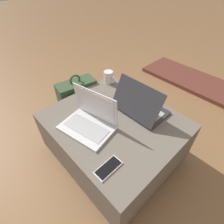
# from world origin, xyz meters

# --- Properties ---
(ground_plane) EXTENTS (14.00, 14.00, 0.00)m
(ground_plane) POSITION_xyz_m (0.00, 0.00, 0.00)
(ground_plane) COLOR olive
(ottoman) EXTENTS (0.86, 0.76, 0.38)m
(ottoman) POSITION_xyz_m (0.00, 0.00, 0.19)
(ottoman) COLOR #3D3832
(ottoman) RESTS_ON ground_plane
(laptop_near) EXTENTS (0.37, 0.29, 0.24)m
(laptop_near) POSITION_xyz_m (-0.07, -0.15, 0.43)
(laptop_near) COLOR silver
(laptop_near) RESTS_ON ottoman
(laptop_far) EXTENTS (0.36, 0.25, 0.23)m
(laptop_far) POSITION_xyz_m (0.06, 0.18, 0.43)
(laptop_far) COLOR #333338
(laptop_far) RESTS_ON ottoman
(cell_phone) EXTENTS (0.07, 0.15, 0.01)m
(cell_phone) POSITION_xyz_m (0.24, -0.27, 0.39)
(cell_phone) COLOR white
(cell_phone) RESTS_ON ottoman
(backpack) EXTENTS (0.24, 0.35, 0.48)m
(backpack) POSITION_xyz_m (-0.53, 0.05, 0.20)
(backpack) COLOR #385133
(backpack) RESTS_ON ground_plane
(coffee_mug) EXTENTS (0.12, 0.08, 0.10)m
(coffee_mug) POSITION_xyz_m (-0.36, 0.28, 0.43)
(coffee_mug) COLOR white
(coffee_mug) RESTS_ON ottoman
(fireplace_hearth) EXTENTS (1.40, 0.50, 0.04)m
(fireplace_hearth) POSITION_xyz_m (0.00, 1.46, 0.02)
(fireplace_hearth) COLOR brown
(fireplace_hearth) RESTS_ON ground_plane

